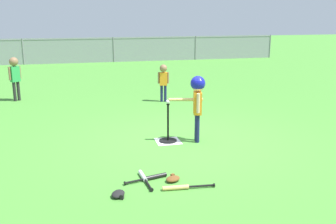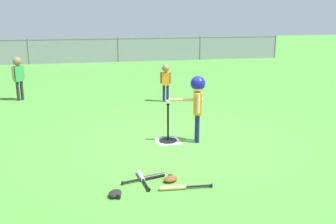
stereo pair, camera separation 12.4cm
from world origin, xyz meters
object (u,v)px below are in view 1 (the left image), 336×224
at_px(spare_bat_silver, 144,178).
at_px(spare_bat_wood, 181,187).
at_px(baseball_on_tee, 168,102).
at_px(batting_tee, 168,135).
at_px(batter_child, 197,95).
at_px(glove_near_bats, 118,194).
at_px(glove_by_plate, 173,179).
at_px(fielder_deep_right, 163,78).
at_px(spare_bat_black, 152,177).
at_px(fielder_near_left, 15,73).

relative_size(spare_bat_silver, spare_bat_wood, 0.90).
bearing_deg(baseball_on_tee, spare_bat_wood, -98.63).
distance_m(batting_tee, spare_bat_wood, 2.00).
height_order(batting_tee, batter_child, batter_child).
bearing_deg(glove_near_bats, glove_by_plate, 20.19).
bearing_deg(glove_near_bats, fielder_deep_right, 71.00).
xyz_separation_m(spare_bat_silver, glove_by_plate, (0.38, -0.14, 0.01)).
distance_m(spare_bat_wood, glove_by_plate, 0.28).
bearing_deg(spare_bat_black, spare_bat_wood, -52.13).
xyz_separation_m(batting_tee, batter_child, (0.50, -0.12, 0.74)).
xyz_separation_m(spare_bat_wood, glove_near_bats, (-0.83, -0.01, 0.01)).
height_order(fielder_near_left, glove_near_bats, fielder_near_left).
relative_size(baseball_on_tee, glove_by_plate, 0.27).
relative_size(spare_bat_wood, glove_near_bats, 2.67).
distance_m(spare_bat_black, glove_near_bats, 0.66).
height_order(baseball_on_tee, fielder_deep_right, fielder_deep_right).
xyz_separation_m(batter_child, spare_bat_black, (-1.12, -1.45, -0.82)).
bearing_deg(glove_by_plate, glove_near_bats, -159.81).
distance_m(batting_tee, baseball_on_tee, 0.62).
relative_size(batter_child, fielder_near_left, 1.04).
height_order(fielder_near_left, spare_bat_wood, fielder_near_left).
distance_m(fielder_deep_right, spare_bat_black, 4.96).
distance_m(spare_bat_black, glove_by_plate, 0.30).
bearing_deg(spare_bat_wood, glove_near_bats, -179.22).
relative_size(batter_child, spare_bat_silver, 1.87).
bearing_deg(fielder_near_left, spare_bat_silver, -67.63).
bearing_deg(spare_bat_wood, baseball_on_tee, 81.37).
height_order(spare_bat_wood, glove_near_bats, glove_near_bats).
xyz_separation_m(batting_tee, fielder_deep_right, (0.65, 3.19, 0.51)).
bearing_deg(batter_child, fielder_deep_right, 87.44).
bearing_deg(fielder_near_left, batting_tee, -53.67).
bearing_deg(batter_child, glove_by_plate, -118.15).
height_order(batter_child, fielder_deep_right, batter_child).
distance_m(batter_child, spare_bat_black, 2.01).
xyz_separation_m(fielder_near_left, spare_bat_black, (2.48, -5.77, -0.71)).
distance_m(batter_child, spare_bat_silver, 2.06).
xyz_separation_m(spare_bat_black, glove_near_bats, (-0.52, -0.42, 0.01)).
distance_m(spare_bat_wood, glove_near_bats, 0.83).
bearing_deg(batting_tee, spare_bat_silver, -115.01).
height_order(glove_by_plate, glove_near_bats, same).
height_order(spare_bat_silver, glove_by_plate, glove_by_plate).
bearing_deg(batter_child, batting_tee, 166.88).
bearing_deg(spare_bat_silver, baseball_on_tee, 64.99).
xyz_separation_m(baseball_on_tee, fielder_near_left, (-3.09, 4.20, 0.00)).
bearing_deg(glove_near_bats, spare_bat_silver, 46.76).
bearing_deg(spare_bat_black, fielder_deep_right, 75.11).
xyz_separation_m(spare_bat_black, glove_by_plate, (0.27, -0.13, 0.01)).
xyz_separation_m(fielder_deep_right, spare_bat_silver, (-1.37, -4.74, -0.60)).
distance_m(fielder_deep_right, spare_bat_silver, 4.97).
distance_m(fielder_near_left, spare_bat_silver, 6.26).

